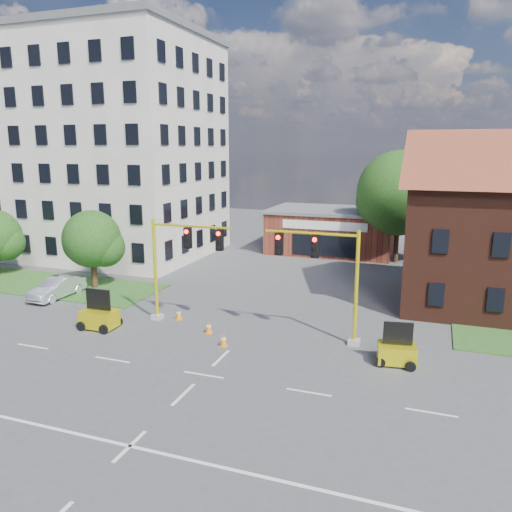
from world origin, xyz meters
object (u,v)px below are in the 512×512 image
at_px(signal_mast_east, 326,271).
at_px(trailer_east, 397,352).
at_px(signal_mast_west, 179,259).
at_px(trailer_west, 99,317).
at_px(pickup_white, 455,299).

height_order(signal_mast_east, trailer_east, signal_mast_east).
bearing_deg(signal_mast_east, trailer_east, -23.86).
bearing_deg(trailer_east, signal_mast_west, 163.33).
xyz_separation_m(trailer_west, trailer_east, (16.65, 0.76, -0.07)).
bearing_deg(pickup_white, trailer_east, 176.19).
bearing_deg(trailer_east, pickup_white, 64.93).
distance_m(signal_mast_east, trailer_west, 13.32).
distance_m(signal_mast_west, pickup_white, 17.95).
bearing_deg(trailer_east, trailer_west, 173.81).
relative_size(signal_mast_west, trailer_east, 3.04).
relative_size(signal_mast_west, signal_mast_east, 1.00).
relative_size(signal_mast_east, trailer_east, 3.04).
distance_m(signal_mast_east, pickup_white, 11.24).
bearing_deg(signal_mast_east, pickup_white, 50.19).
height_order(signal_mast_west, signal_mast_east, same).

